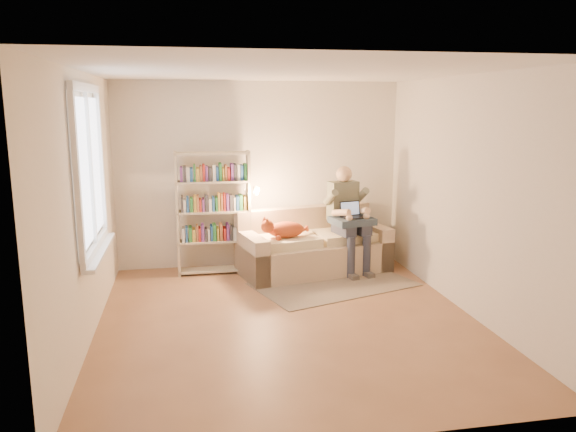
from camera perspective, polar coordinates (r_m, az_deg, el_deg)
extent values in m
plane|color=brown|center=(6.14, 0.03, -10.55)|extent=(4.50, 4.50, 0.00)
cube|color=white|center=(5.71, 0.04, 14.47)|extent=(4.00, 4.50, 0.02)
cube|color=silver|center=(5.77, -19.90, 0.79)|extent=(0.02, 4.50, 2.60)
cube|color=silver|center=(6.45, 17.80, 1.97)|extent=(0.02, 4.50, 2.60)
cube|color=silver|center=(7.98, -2.92, 4.19)|extent=(4.00, 0.02, 2.60)
cube|color=silver|center=(3.64, 6.51, -4.43)|extent=(4.00, 0.02, 2.60)
plane|color=white|center=(5.91, -19.53, 4.49)|extent=(0.00, 1.50, 1.50)
cube|color=white|center=(5.88, -19.95, 12.16)|extent=(0.05, 1.50, 0.08)
cube|color=white|center=(6.05, -18.95, -2.96)|extent=(0.05, 1.50, 0.08)
cube|color=white|center=(5.91, -19.43, 4.49)|extent=(0.04, 0.05, 1.50)
cube|color=white|center=(6.05, -18.54, -3.41)|extent=(0.12, 1.52, 0.04)
cube|color=#C8AF8D|center=(7.78, 2.65, -4.17)|extent=(2.17, 1.31, 0.42)
cube|color=#C8AF8D|center=(7.99, 1.61, -0.57)|extent=(2.02, 0.62, 0.43)
cube|color=#C8AF8D|center=(7.43, -3.72, -4.20)|extent=(0.39, 0.93, 0.61)
cube|color=#C8AF8D|center=(8.17, 8.45, -2.86)|extent=(0.39, 0.93, 0.61)
cube|color=beige|center=(7.49, -0.32, -2.61)|extent=(0.97, 0.77, 0.12)
cube|color=beige|center=(7.87, 5.83, -1.99)|extent=(0.97, 0.77, 0.12)
cube|color=slate|center=(7.84, 5.59, 1.54)|extent=(0.43, 0.30, 0.55)
sphere|color=#D8AB7F|center=(7.77, 5.72, 4.26)|extent=(0.22, 0.22, 0.22)
cube|color=#303343|center=(7.63, 5.66, -1.26)|extent=(0.25, 0.47, 0.17)
cube|color=#303343|center=(7.74, 7.22, -1.11)|extent=(0.25, 0.47, 0.17)
cylinder|color=#303343|center=(7.52, 6.40, -4.21)|extent=(0.12, 0.12, 0.57)
cylinder|color=#303343|center=(7.64, 7.97, -4.01)|extent=(0.12, 0.12, 0.57)
ellipsoid|color=#D15828|center=(7.43, -0.23, -1.40)|extent=(0.53, 0.35, 0.22)
sphere|color=#D15828|center=(7.27, -2.13, -1.08)|extent=(0.17, 0.17, 0.17)
cylinder|color=#D15828|center=(7.58, 1.41, -1.47)|extent=(0.24, 0.10, 0.07)
cube|color=#2B3B4B|center=(7.64, 6.52, -0.48)|extent=(0.61, 0.54, 0.09)
cube|color=black|center=(7.60, 6.67, -0.14)|extent=(0.33, 0.27, 0.02)
cube|color=black|center=(7.68, 6.28, 0.78)|extent=(0.30, 0.11, 0.20)
plane|color=#8CA5CC|center=(7.68, 6.28, 0.78)|extent=(0.28, 0.10, 0.27)
cube|color=beige|center=(7.64, -11.17, 0.17)|extent=(0.04, 0.25, 1.68)
cube|color=beige|center=(7.69, -4.00, 0.41)|extent=(0.04, 0.25, 1.68)
cube|color=beige|center=(7.84, -7.43, -5.41)|extent=(1.00, 0.26, 0.03)
cube|color=beige|center=(7.73, -7.50, -2.51)|extent=(1.00, 0.26, 0.03)
cube|color=beige|center=(7.64, -7.58, 0.46)|extent=(1.00, 0.26, 0.03)
cube|color=beige|center=(7.58, -7.66, 3.49)|extent=(1.00, 0.26, 0.03)
cube|color=beige|center=(7.54, -7.74, 6.35)|extent=(1.00, 0.26, 0.03)
cube|color=#267233|center=(7.70, -7.53, -1.69)|extent=(0.85, 0.21, 0.20)
cube|color=gold|center=(7.62, -7.60, 1.29)|extent=(0.85, 0.21, 0.20)
cube|color=#995933|center=(7.57, -7.68, 4.34)|extent=(0.85, 0.21, 0.20)
cylinder|color=white|center=(7.67, -4.55, 0.79)|extent=(0.09, 0.09, 0.04)
cone|color=white|center=(7.53, -3.39, 2.58)|extent=(0.11, 0.13, 0.14)
cube|color=#7B6D59|center=(7.31, 4.70, -6.92)|extent=(2.24, 1.73, 0.01)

